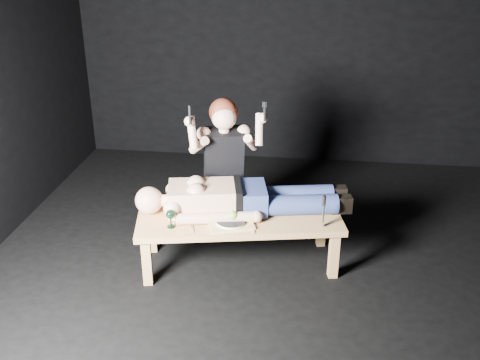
{
  "coord_description": "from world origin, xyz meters",
  "views": [
    {
      "loc": [
        0.18,
        -3.89,
        2.6
      ],
      "look_at": [
        -0.33,
        0.14,
        0.75
      ],
      "focal_mm": 41.76,
      "sensor_mm": 36.0,
      "label": 1
    }
  ],
  "objects_px": {
    "table": "(239,240)",
    "lying_man": "(245,195)",
    "serving_tray": "(231,223)",
    "goblet": "(171,219)",
    "kneeling_woman": "(223,165)",
    "carving_knife": "(323,211)"
  },
  "relations": [
    {
      "from": "lying_man",
      "to": "serving_tray",
      "type": "distance_m",
      "value": 0.3
    },
    {
      "from": "lying_man",
      "to": "carving_knife",
      "type": "height_order",
      "value": "lying_man"
    },
    {
      "from": "serving_tray",
      "to": "carving_knife",
      "type": "height_order",
      "value": "carving_knife"
    },
    {
      "from": "serving_tray",
      "to": "carving_knife",
      "type": "relative_size",
      "value": 1.29
    },
    {
      "from": "kneeling_woman",
      "to": "carving_knife",
      "type": "height_order",
      "value": "kneeling_woman"
    },
    {
      "from": "table",
      "to": "carving_knife",
      "type": "distance_m",
      "value": 0.77
    },
    {
      "from": "goblet",
      "to": "carving_knife",
      "type": "distance_m",
      "value": 1.19
    },
    {
      "from": "table",
      "to": "serving_tray",
      "type": "height_order",
      "value": "serving_tray"
    },
    {
      "from": "table",
      "to": "serving_tray",
      "type": "xyz_separation_m",
      "value": [
        -0.05,
        -0.15,
        0.24
      ]
    },
    {
      "from": "table",
      "to": "kneeling_woman",
      "type": "xyz_separation_m",
      "value": [
        -0.21,
        0.5,
        0.45
      ]
    },
    {
      "from": "serving_tray",
      "to": "goblet",
      "type": "distance_m",
      "value": 0.47
    },
    {
      "from": "table",
      "to": "carving_knife",
      "type": "relative_size",
      "value": 6.14
    },
    {
      "from": "lying_man",
      "to": "serving_tray",
      "type": "relative_size",
      "value": 5.24
    },
    {
      "from": "table",
      "to": "lying_man",
      "type": "distance_m",
      "value": 0.39
    },
    {
      "from": "table",
      "to": "lying_man",
      "type": "bearing_deg",
      "value": 60.53
    },
    {
      "from": "lying_man",
      "to": "goblet",
      "type": "relative_size",
      "value": 12.06
    },
    {
      "from": "lying_man",
      "to": "goblet",
      "type": "height_order",
      "value": "lying_man"
    },
    {
      "from": "carving_knife",
      "to": "kneeling_woman",
      "type": "bearing_deg",
      "value": 135.25
    },
    {
      "from": "table",
      "to": "serving_tray",
      "type": "distance_m",
      "value": 0.28
    },
    {
      "from": "serving_tray",
      "to": "goblet",
      "type": "relative_size",
      "value": 2.3
    },
    {
      "from": "kneeling_woman",
      "to": "goblet",
      "type": "distance_m",
      "value": 0.82
    },
    {
      "from": "kneeling_woman",
      "to": "goblet",
      "type": "bearing_deg",
      "value": -127.37
    }
  ]
}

